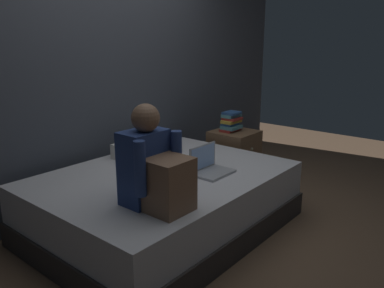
# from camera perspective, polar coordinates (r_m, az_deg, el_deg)

# --- Properties ---
(ground_plane) EXTENTS (8.00, 8.00, 0.00)m
(ground_plane) POSITION_cam_1_polar(r_m,az_deg,el_deg) (3.27, 2.33, -12.54)
(ground_plane) COLOR brown
(wall_back) EXTENTS (5.60, 0.10, 2.70)m
(wall_back) POSITION_cam_1_polar(r_m,az_deg,el_deg) (3.75, -12.51, 12.24)
(wall_back) COLOR #424751
(wall_back) RESTS_ON ground_plane
(bed) EXTENTS (2.00, 1.50, 0.49)m
(bed) POSITION_cam_1_polar(r_m,az_deg,el_deg) (3.21, -4.14, -8.40)
(bed) COLOR #332D2B
(bed) RESTS_ON ground_plane
(nightstand) EXTENTS (0.44, 0.46, 0.56)m
(nightstand) POSITION_cam_1_polar(r_m,az_deg,el_deg) (4.26, 6.17, -1.80)
(nightstand) COLOR brown
(nightstand) RESTS_ON ground_plane
(person_sitting) EXTENTS (0.39, 0.44, 0.66)m
(person_sitting) POSITION_cam_1_polar(r_m,az_deg,el_deg) (2.45, -5.65, -3.58)
(person_sitting) COLOR navy
(person_sitting) RESTS_ON bed
(laptop) EXTENTS (0.32, 0.23, 0.22)m
(laptop) POSITION_cam_1_polar(r_m,az_deg,el_deg) (3.09, 2.55, -3.30)
(laptop) COLOR #9EA0A5
(laptop) RESTS_ON bed
(pillow) EXTENTS (0.56, 0.36, 0.13)m
(pillow) POSITION_cam_1_polar(r_m,az_deg,el_deg) (3.57, -6.62, -0.66)
(pillow) COLOR silver
(pillow) RESTS_ON bed
(book_stack) EXTENTS (0.24, 0.17, 0.21)m
(book_stack) POSITION_cam_1_polar(r_m,az_deg,el_deg) (4.16, 5.78, 3.28)
(book_stack) COLOR #9E2D28
(book_stack) RESTS_ON nightstand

